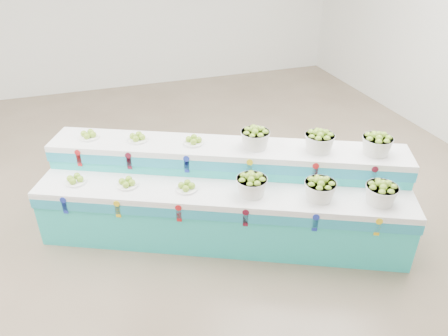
{
  "coord_description": "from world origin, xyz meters",
  "views": [
    {
      "loc": [
        -0.57,
        -4.32,
        3.32
      ],
      "look_at": [
        0.73,
        -0.44,
        0.87
      ],
      "focal_mm": 34.34,
      "sensor_mm": 36.0,
      "label": 1
    }
  ],
  "objects_px": {
    "basket_lower_left": "(252,184)",
    "plate_upper_mid": "(137,137)",
    "basket_upper_right": "(377,144)",
    "display_stand": "(224,195)"
  },
  "relations": [
    {
      "from": "basket_lower_left",
      "to": "basket_upper_right",
      "type": "relative_size",
      "value": 1.0
    },
    {
      "from": "display_stand",
      "to": "plate_upper_mid",
      "type": "bearing_deg",
      "value": 166.17
    },
    {
      "from": "basket_lower_left",
      "to": "plate_upper_mid",
      "type": "bearing_deg",
      "value": 134.5
    },
    {
      "from": "basket_upper_right",
      "to": "plate_upper_mid",
      "type": "bearing_deg",
      "value": 155.08
    },
    {
      "from": "basket_lower_left",
      "to": "basket_upper_right",
      "type": "bearing_deg",
      "value": -3.86
    },
    {
      "from": "plate_upper_mid",
      "to": "basket_upper_right",
      "type": "xyz_separation_m",
      "value": [
        2.46,
        -1.14,
        0.07
      ]
    },
    {
      "from": "plate_upper_mid",
      "to": "basket_upper_right",
      "type": "bearing_deg",
      "value": -24.92
    },
    {
      "from": "basket_lower_left",
      "to": "plate_upper_mid",
      "type": "xyz_separation_m",
      "value": [
        -1.03,
        1.04,
        0.23
      ]
    },
    {
      "from": "basket_lower_left",
      "to": "basket_upper_right",
      "type": "distance_m",
      "value": 1.46
    },
    {
      "from": "display_stand",
      "to": "plate_upper_mid",
      "type": "relative_size",
      "value": 17.5
    }
  ]
}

